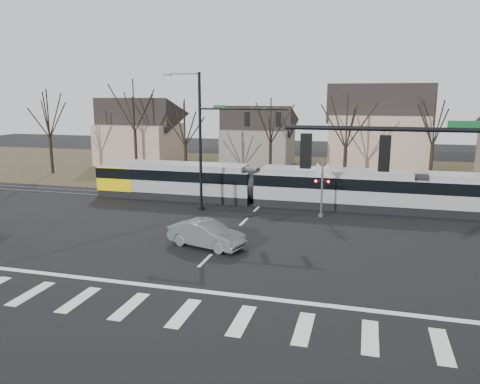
# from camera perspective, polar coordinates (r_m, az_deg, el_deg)

# --- Properties ---
(ground) EXTENTS (140.00, 140.00, 0.00)m
(ground) POSITION_cam_1_polar(r_m,az_deg,el_deg) (23.25, -5.92, -9.93)
(ground) COLOR black
(grass_verge) EXTENTS (140.00, 28.00, 0.01)m
(grass_verge) POSITION_cam_1_polar(r_m,az_deg,el_deg) (53.41, 6.49, 2.41)
(grass_verge) COLOR #38331E
(grass_verge) RESTS_ON ground
(crosswalk) EXTENTS (27.00, 2.60, 0.01)m
(crosswalk) POSITION_cam_1_polar(r_m,az_deg,el_deg) (19.89, -10.18, -13.93)
(crosswalk) COLOR silver
(crosswalk) RESTS_ON ground
(stop_line) EXTENTS (28.00, 0.35, 0.01)m
(stop_line) POSITION_cam_1_polar(r_m,az_deg,el_deg) (21.71, -7.66, -11.58)
(stop_line) COLOR silver
(stop_line) RESTS_ON ground
(lane_dashes) EXTENTS (0.18, 30.00, 0.01)m
(lane_dashes) POSITION_cam_1_polar(r_m,az_deg,el_deg) (37.95, 2.77, -1.33)
(lane_dashes) COLOR silver
(lane_dashes) RESTS_ON ground
(rail_pair) EXTENTS (90.00, 1.52, 0.06)m
(rail_pair) POSITION_cam_1_polar(r_m,az_deg,el_deg) (37.76, 2.71, -1.36)
(rail_pair) COLOR #59595E
(rail_pair) RESTS_ON ground
(tram) EXTENTS (39.34, 2.92, 2.98)m
(tram) POSITION_cam_1_polar(r_m,az_deg,el_deg) (36.86, 11.21, 0.64)
(tram) COLOR gray
(tram) RESTS_ON ground
(sedan) EXTENTS (4.06, 5.44, 1.51)m
(sedan) POSITION_cam_1_polar(r_m,az_deg,el_deg) (26.96, -4.09, -5.14)
(sedan) COLOR slate
(sedan) RESTS_ON ground
(signal_pole_near_right) EXTENTS (6.72, 0.44, 8.00)m
(signal_pole_near_right) POSITION_cam_1_polar(r_m,az_deg,el_deg) (14.69, 23.39, -2.58)
(signal_pole_near_right) COLOR black
(signal_pole_near_right) RESTS_ON ground
(signal_pole_far) EXTENTS (9.28, 0.44, 10.20)m
(signal_pole_far) POSITION_cam_1_polar(r_m,az_deg,el_deg) (34.34, -2.36, 6.93)
(signal_pole_far) COLOR black
(signal_pole_far) RESTS_ON ground
(rail_crossing_signal) EXTENTS (1.08, 0.36, 4.00)m
(rail_crossing_signal) POSITION_cam_1_polar(r_m,az_deg,el_deg) (33.71, 9.94, 0.12)
(rail_crossing_signal) COLOR #59595B
(rail_crossing_signal) RESTS_ON ground
(tree_row) EXTENTS (59.20, 7.20, 10.00)m
(tree_row) POSITION_cam_1_polar(r_m,az_deg,el_deg) (46.64, 7.94, 7.22)
(tree_row) COLOR black
(tree_row) RESTS_ON ground
(house_a) EXTENTS (9.72, 8.64, 8.60)m
(house_a) POSITION_cam_1_polar(r_m,az_deg,el_deg) (61.04, -12.16, 7.59)
(house_a) COLOR tan
(house_a) RESTS_ON ground
(house_b) EXTENTS (8.64, 7.56, 7.65)m
(house_b) POSITION_cam_1_polar(r_m,az_deg,el_deg) (57.77, 2.26, 7.13)
(house_b) COLOR slate
(house_b) RESTS_ON ground
(house_c) EXTENTS (10.80, 8.64, 10.10)m
(house_c) POSITION_cam_1_polar(r_m,az_deg,el_deg) (53.24, 16.50, 7.64)
(house_c) COLOR tan
(house_c) RESTS_ON ground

